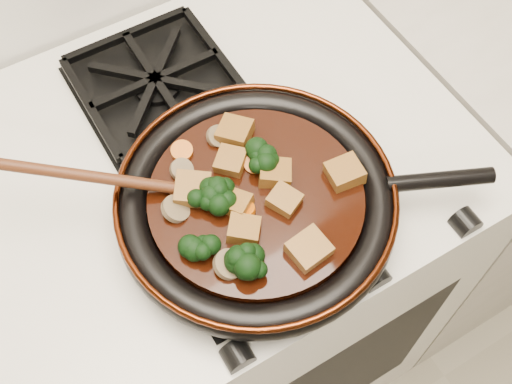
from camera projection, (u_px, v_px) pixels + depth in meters
stove at (217, 278)px, 1.30m from camera, size 0.76×0.60×0.90m
burner_grate_front at (250, 225)px, 0.84m from camera, size 0.23×0.23×0.03m
burner_grate_back at (156, 83)px, 0.96m from camera, size 0.23×0.23×0.03m
skillet at (258, 202)px, 0.83m from camera, size 0.47×0.36×0.05m
braising_sauce at (256, 200)px, 0.82m from camera, size 0.28×0.28×0.02m
tofu_cube_0 at (235, 133)px, 0.85m from camera, size 0.06×0.06×0.03m
tofu_cube_1 at (244, 230)px, 0.78m from camera, size 0.05×0.05×0.03m
tofu_cube_2 at (236, 204)px, 0.80m from camera, size 0.05×0.05×0.02m
tofu_cube_3 at (309, 249)px, 0.76m from camera, size 0.05×0.05×0.03m
tofu_cube_4 at (231, 161)px, 0.83m from camera, size 0.05×0.05×0.02m
tofu_cube_5 at (345, 173)px, 0.82m from camera, size 0.05×0.05×0.03m
tofu_cube_6 at (192, 190)px, 0.81m from camera, size 0.06×0.06×0.03m
tofu_cube_7 at (275, 173)px, 0.82m from camera, size 0.06×0.05×0.03m
tofu_cube_8 at (284, 200)px, 0.80m from camera, size 0.05×0.05×0.02m
broccoli_floret_0 at (201, 247)px, 0.76m from camera, size 0.06×0.06×0.06m
broccoli_floret_1 at (248, 264)px, 0.75m from camera, size 0.09×0.09×0.07m
broccoli_floret_2 at (258, 161)px, 0.83m from camera, size 0.06×0.06×0.05m
broccoli_floret_3 at (208, 201)px, 0.80m from camera, size 0.08×0.08×0.07m
broccoli_floret_4 at (224, 199)px, 0.80m from camera, size 0.07×0.08×0.06m
broccoli_floret_5 at (252, 266)px, 0.75m from camera, size 0.08×0.08×0.07m
carrot_coin_0 at (255, 163)px, 0.83m from camera, size 0.03×0.03×0.02m
carrot_coin_1 at (245, 210)px, 0.80m from camera, size 0.03×0.03×0.01m
carrot_coin_2 at (261, 161)px, 0.83m from camera, size 0.03×0.03×0.01m
carrot_coin_3 at (182, 151)px, 0.84m from camera, size 0.03×0.03×0.01m
mushroom_slice_0 at (176, 209)px, 0.79m from camera, size 0.05×0.05×0.03m
mushroom_slice_1 at (218, 136)px, 0.85m from camera, size 0.04×0.04×0.02m
mushroom_slice_2 at (182, 170)px, 0.82m from camera, size 0.04×0.04×0.02m
mushroom_slice_3 at (228, 264)px, 0.76m from camera, size 0.05×0.05×0.02m
wooden_spoon at (126, 181)px, 0.79m from camera, size 0.16×0.11×0.27m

